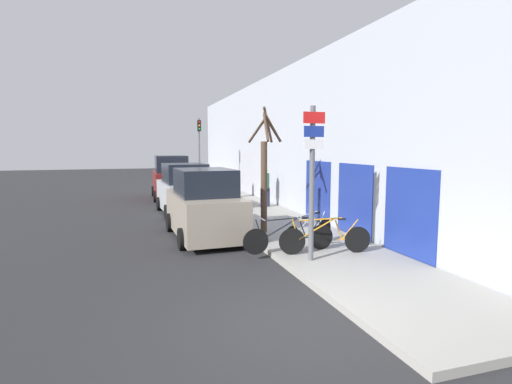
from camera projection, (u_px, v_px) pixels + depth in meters
name	position (u px, v px, depth m)	size (l,w,h in m)	color
ground_plane	(193.00, 216.00, 17.21)	(80.00, 80.00, 0.00)	#28282B
sidewalk_curb	(235.00, 203.00, 20.63)	(3.20, 32.00, 0.15)	#9E9B93
building_facade	(268.00, 142.00, 20.72)	(0.23, 32.00, 6.50)	#B2B7C1
signpost	(312.00, 178.00, 9.71)	(0.56, 0.15, 3.79)	#595B60
bicycle_0	(325.00, 238.00, 10.50)	(2.44, 0.60, 0.97)	black
bicycle_1	(289.00, 237.00, 10.66)	(2.56, 0.44, 0.95)	black
bicycle_2	(309.00, 232.00, 11.34)	(2.03, 1.26, 0.95)	black
parked_car_0	(204.00, 207.00, 12.93)	(2.21, 4.40, 2.26)	gray
parked_car_1	(184.00, 191.00, 17.65)	(2.29, 4.31, 2.23)	#B2B7BC
parked_car_2	(171.00, 179.00, 22.81)	(2.17, 4.39, 2.46)	maroon
pedestrian_near	(265.00, 185.00, 18.71)	(0.47, 0.40, 1.82)	#1E2338
pedestrian_far	(233.00, 181.00, 22.14)	(0.42, 0.36, 1.61)	#1E2338
street_tree	(265.00, 173.00, 13.07)	(0.87, 1.86, 4.10)	#4C3828
traffic_light	(199.00, 146.00, 23.67)	(0.20, 0.30, 4.50)	#595B60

